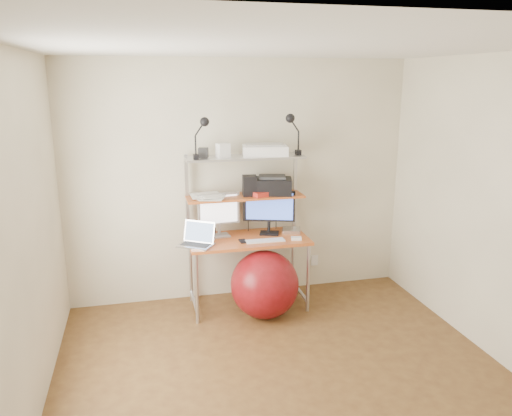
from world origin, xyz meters
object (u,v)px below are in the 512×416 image
at_px(monitor_silver, 219,212).
at_px(laptop, 198,240).
at_px(monitor_black, 269,208).
at_px(printer, 272,185).
at_px(exercise_ball, 265,284).

height_order(monitor_silver, laptop, monitor_silver).
bearing_deg(monitor_black, monitor_silver, -165.60).
distance_m(monitor_silver, monitor_black, 0.52).
xyz_separation_m(monitor_black, printer, (0.04, 0.03, 0.23)).
relative_size(laptop, exercise_ball, 0.61).
bearing_deg(monitor_silver, exercise_ball, -55.12).
bearing_deg(printer, monitor_silver, -165.81).
relative_size(printer, exercise_ball, 0.67).
distance_m(monitor_silver, laptop, 0.40).
distance_m(monitor_black, printer, 0.24).
xyz_separation_m(printer, exercise_ball, (-0.18, -0.40, -0.90)).
height_order(printer, exercise_ball, printer).
bearing_deg(laptop, printer, 48.91).
xyz_separation_m(monitor_silver, monitor_black, (0.51, -0.04, 0.01)).
height_order(monitor_black, printer, printer).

